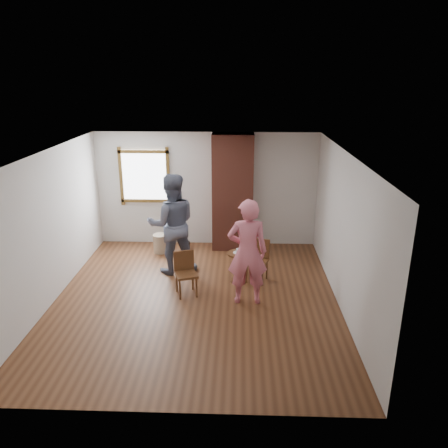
{
  "coord_description": "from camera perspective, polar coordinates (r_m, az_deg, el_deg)",
  "views": [
    {
      "loc": [
        0.75,
        -6.88,
        3.81
      ],
      "look_at": [
        0.47,
        0.8,
        1.15
      ],
      "focal_mm": 35.0,
      "sensor_mm": 36.0,
      "label": 1
    }
  ],
  "objects": [
    {
      "name": "ground",
      "position": [
        7.9,
        -3.68,
        -9.78
      ],
      "size": [
        5.5,
        5.5,
        0.0
      ],
      "primitive_type": "plane",
      "color": "brown",
      "rests_on": "ground"
    },
    {
      "name": "room_shell",
      "position": [
        7.79,
        -3.93,
        4.16
      ],
      "size": [
        5.04,
        5.52,
        2.62
      ],
      "color": "silver",
      "rests_on": "ground"
    },
    {
      "name": "brick_chimney",
      "position": [
        9.71,
        1.14,
        4.11
      ],
      "size": [
        0.9,
        0.5,
        2.6
      ],
      "primitive_type": "cube",
      "color": "brown",
      "rests_on": "ground"
    },
    {
      "name": "stoneware_crock",
      "position": [
        9.87,
        -8.29,
        -2.52
      ],
      "size": [
        0.43,
        0.43,
        0.42
      ],
      "primitive_type": "cylinder",
      "rotation": [
        0.0,
        0.0,
        -0.4
      ],
      "color": "tan",
      "rests_on": "ground"
    },
    {
      "name": "dark_pot",
      "position": [
        10.07,
        -4.91,
        -2.72
      ],
      "size": [
        0.18,
        0.18,
        0.16
      ],
      "primitive_type": "cylinder",
      "rotation": [
        0.0,
        0.0,
        -0.16
      ],
      "color": "black",
      "rests_on": "ground"
    },
    {
      "name": "dining_chair_left",
      "position": [
        7.94,
        -5.08,
        -6.08
      ],
      "size": [
        0.47,
        0.47,
        0.79
      ],
      "rotation": [
        0.0,
        0.0,
        0.34
      ],
      "color": "brown",
      "rests_on": "ground"
    },
    {
      "name": "dining_chair_right",
      "position": [
        8.43,
        4.49,
        -4.42
      ],
      "size": [
        0.49,
        0.49,
        0.81
      ],
      "rotation": [
        0.0,
        0.0,
        -0.36
      ],
      "color": "brown",
      "rests_on": "ground"
    },
    {
      "name": "side_table",
      "position": [
        8.35,
        1.8,
        -5.01
      ],
      "size": [
        0.4,
        0.4,
        0.6
      ],
      "color": "brown",
      "rests_on": "ground"
    },
    {
      "name": "cake_plate",
      "position": [
        8.27,
        1.82,
        -3.74
      ],
      "size": [
        0.18,
        0.18,
        0.01
      ],
      "primitive_type": "cylinder",
      "color": "white",
      "rests_on": "side_table"
    },
    {
      "name": "cake_slice",
      "position": [
        8.25,
        1.89,
        -3.53
      ],
      "size": [
        0.08,
        0.07,
        0.06
      ],
      "primitive_type": "cube",
      "color": "silver",
      "rests_on": "cake_plate"
    },
    {
      "name": "man",
      "position": [
        8.62,
        -6.79,
        -0.02
      ],
      "size": [
        1.12,
        0.96,
        2.01
      ],
      "primitive_type": "imported",
      "rotation": [
        0.0,
        0.0,
        3.37
      ],
      "color": "#141D38",
      "rests_on": "ground"
    },
    {
      "name": "person_pink",
      "position": [
        7.42,
        3.07,
        -3.7
      ],
      "size": [
        0.7,
        0.47,
        1.88
      ],
      "primitive_type": "imported",
      "rotation": [
        0.0,
        0.0,
        3.18
      ],
      "color": "#E07083",
      "rests_on": "ground"
    }
  ]
}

